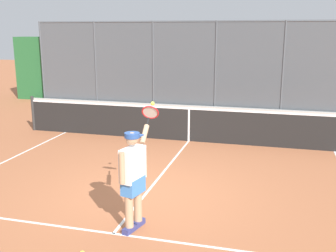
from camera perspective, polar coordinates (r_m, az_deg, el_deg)
name	(u,v)px	position (r m, az deg, el deg)	size (l,w,h in m)	color
ground_plane	(146,194)	(7.81, -3.18, -9.58)	(60.00, 60.00, 0.00)	#A8603D
court_line_markings	(107,241)	(6.27, -8.62, -15.83)	(7.75, 10.02, 0.01)	white
fence_backdrop	(218,73)	(16.36, 7.02, 7.45)	(18.00, 1.37, 3.40)	#474C51
tennis_net	(189,124)	(11.26, 2.98, 0.29)	(9.96, 0.09, 1.07)	#2D2D2D
tennis_player	(133,174)	(6.22, -4.93, -6.77)	(0.33, 1.36, 1.86)	navy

